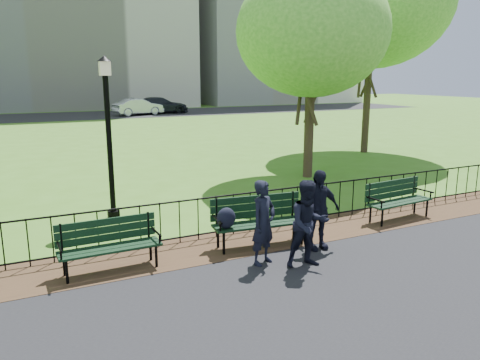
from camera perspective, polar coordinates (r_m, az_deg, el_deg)
name	(u,v)px	position (r m, az deg, el deg)	size (l,w,h in m)	color
ground	(291,266)	(8.56, 6.22, -10.40)	(120.00, 120.00, 0.00)	#3E6B1C
dirt_strip	(252,240)	(9.77, 1.52, -7.28)	(60.00, 1.60, 0.01)	#362316
far_street	(68,116)	(41.99, -20.21, 7.33)	(70.00, 9.00, 0.01)	black
iron_fence	(242,211)	(10.04, 0.22, -3.80)	(24.06, 0.06, 1.00)	black
apartment_east	(266,5)	(63.05, 3.21, 20.53)	(20.00, 15.00, 24.00)	white
park_bench_main	(248,216)	(9.18, 1.01, -4.44)	(1.95, 0.79, 1.08)	black
park_bench_left_a	(109,239)	(8.47, -15.71, -7.00)	(1.74, 0.58, 0.98)	black
park_bench_right_a	(397,196)	(11.62, 18.56, -1.82)	(1.80, 0.69, 1.00)	black
lamppost	(109,132)	(11.27, -15.72, 5.61)	(0.34, 0.34, 3.77)	black
tree_near_e	(312,32)	(15.63, 8.78, 17.42)	(4.84, 4.84, 6.75)	#2D2116
tree_mid_e	(373,0)	(21.53, 15.89, 20.35)	(6.61, 6.61, 9.21)	#2D2116
person_left	(263,223)	(8.36, 2.88, -5.21)	(0.56, 0.37, 1.54)	black
person_mid	(308,224)	(8.31, 8.35, -5.33)	(0.76, 0.40, 1.57)	black
person_right	(318,210)	(9.18, 9.43, -3.60)	(0.92, 0.38, 1.58)	black
sedan_silver	(138,107)	(41.21, -12.31, 8.71)	(1.48, 4.24, 1.40)	#AEB1B6
sedan_dark	(160,105)	(42.80, -9.69, 8.98)	(2.00, 4.93, 1.43)	black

